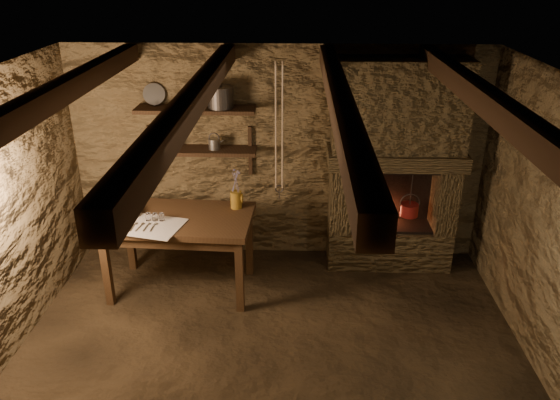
{
  "coord_description": "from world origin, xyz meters",
  "views": [
    {
      "loc": [
        0.22,
        -3.69,
        3.2
      ],
      "look_at": [
        0.06,
        0.9,
        1.15
      ],
      "focal_mm": 35.0,
      "sensor_mm": 36.0,
      "label": 1
    }
  ],
  "objects_px": {
    "stoneware_jug": "(236,192)",
    "wooden_bowl": "(123,212)",
    "iron_stockpot": "(221,98)",
    "work_table": "(181,250)",
    "red_pot": "(409,209)"
  },
  "relations": [
    {
      "from": "stoneware_jug",
      "to": "wooden_bowl",
      "type": "distance_m",
      "value": 1.14
    },
    {
      "from": "stoneware_jug",
      "to": "iron_stockpot",
      "type": "distance_m",
      "value": 0.98
    },
    {
      "from": "work_table",
      "to": "iron_stockpot",
      "type": "distance_m",
      "value": 1.62
    },
    {
      "from": "work_table",
      "to": "iron_stockpot",
      "type": "height_order",
      "value": "iron_stockpot"
    },
    {
      "from": "iron_stockpot",
      "to": "red_pot",
      "type": "bearing_deg",
      "value": -3.39
    },
    {
      "from": "wooden_bowl",
      "to": "red_pot",
      "type": "xyz_separation_m",
      "value": [
        2.95,
        0.56,
        -0.18
      ]
    },
    {
      "from": "work_table",
      "to": "red_pot",
      "type": "distance_m",
      "value": 2.48
    },
    {
      "from": "wooden_bowl",
      "to": "stoneware_jug",
      "type": "bearing_deg",
      "value": 11.64
    },
    {
      "from": "work_table",
      "to": "red_pot",
      "type": "xyz_separation_m",
      "value": [
        2.41,
        0.55,
        0.25
      ]
    },
    {
      "from": "iron_stockpot",
      "to": "red_pot",
      "type": "relative_size",
      "value": 0.5
    },
    {
      "from": "iron_stockpot",
      "to": "wooden_bowl",
      "type": "bearing_deg",
      "value": -143.93
    },
    {
      "from": "iron_stockpot",
      "to": "work_table",
      "type": "bearing_deg",
      "value": -119.61
    },
    {
      "from": "stoneware_jug",
      "to": "work_table",
      "type": "bearing_deg",
      "value": -157.89
    },
    {
      "from": "stoneware_jug",
      "to": "iron_stockpot",
      "type": "bearing_deg",
      "value": 112.35
    },
    {
      "from": "wooden_bowl",
      "to": "iron_stockpot",
      "type": "relative_size",
      "value": 1.21
    }
  ]
}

